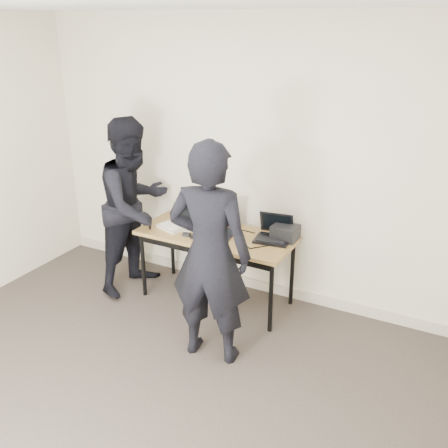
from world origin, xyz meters
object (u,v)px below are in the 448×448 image
Objects in this scene: person_typist at (210,255)px; laptop_right at (274,234)px; laptop_beige at (176,223)px; leather_satchel at (211,211)px; equipment_box at (285,232)px; person_observer at (135,206)px; laptop_center at (215,227)px; desk at (216,240)px.

laptop_right is at bearing -107.94° from person_typist.
leather_satchel is at bearing 64.99° from laptop_beige.
leather_satchel reaches higher than laptop_right.
person_observer reaches higher than equipment_box.
laptop_center is 0.90m from person_typist.
laptop_right is 0.11m from equipment_box.
laptop_beige is 0.79× the size of laptop_center.
laptop_right is at bearing -71.73° from person_observer.
laptop_center is at bearing -73.64° from person_observer.
person_typist is (0.80, -0.75, 0.15)m from laptop_beige.
person_typist is at bearing -24.73° from laptop_beige.
person_observer reaches higher than laptop_center.
person_observer reaches higher than leather_satchel.
laptop_beige is at bearing -135.41° from leather_satchel.
leather_satchel is (-0.71, 0.08, 0.07)m from laptop_right.
person_typist is 1.41m from person_observer.
equipment_box is at bearing 30.50° from laptop_beige.
laptop_right is (0.53, 0.15, 0.11)m from desk.
laptop_beige is 0.46m from person_observer.
laptop_right is 0.20× the size of person_observer.
person_observer is at bearing -173.47° from desk.
laptop_right is at bearing -0.42° from laptop_center.
person_typist reaches higher than desk.
laptop_center is 0.24× the size of person_observer.
leather_satchel is at bearing -56.39° from person_observer.
equipment_box is at bearing -4.35° from leather_satchel.
laptop_beige is 1.08m from equipment_box.
person_typist is at bearing -104.99° from equipment_box.
equipment_box is 0.13× the size of person_observer.
desk is at bearing -59.91° from laptop_center.
laptop_center reaches higher than laptop_right.
laptop_right reaches higher than equipment_box.
laptop_right is at bearing -8.23° from leather_satchel.
desk is 0.44m from laptop_beige.
laptop_beige is 0.19× the size of person_observer.
laptop_right is 0.97× the size of leather_satchel.
desk is 4.11× the size of leather_satchel.
desk is 3.45× the size of laptop_center.
laptop_right is 1.42m from person_observer.
equipment_box is at bearing 1.48° from laptop_center.
leather_satchel is at bearing -69.33° from person_typist.
desk is 0.85× the size of person_observer.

